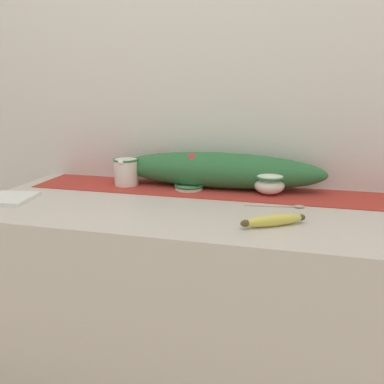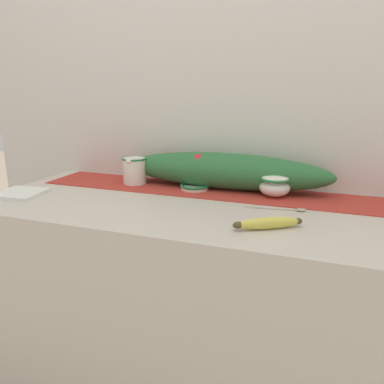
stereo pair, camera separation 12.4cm
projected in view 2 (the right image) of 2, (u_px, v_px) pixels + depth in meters
The scene contains 10 objects.
countertop at pixel (205, 318), 1.38m from camera, with size 1.58×0.63×0.86m, color beige.
back_wall at pixel (233, 101), 1.48m from camera, with size 2.38×0.04×2.40m, color silver.
table_runner at pixel (221, 192), 1.43m from camera, with size 1.46×0.24×0.00m, color #B23328.
cream_pitcher at pixel (135, 170), 1.54m from camera, with size 0.10×0.12×0.11m.
sugar_bowl at pixel (275, 184), 1.35m from camera, with size 0.11×0.11×0.10m.
small_dish at pixel (195, 187), 1.46m from camera, with size 0.11×0.11×0.02m.
banana at pixel (268, 223), 1.05m from camera, with size 0.19×0.13×0.03m.
spoon at pixel (295, 210), 1.21m from camera, with size 0.20×0.04×0.01m.
napkin_stack at pixel (21, 193), 1.38m from camera, with size 0.16×0.16×0.01m, color white.
poinsettia_garland at pixel (224, 170), 1.45m from camera, with size 0.82×0.15×0.14m.
Camera 2 is at (0.36, -1.15, 1.24)m, focal length 35.00 mm.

